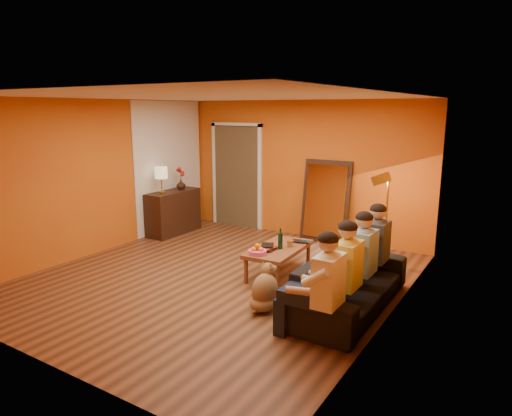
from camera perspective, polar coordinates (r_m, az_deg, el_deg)
The scene contains 27 objects.
room_shell at distance 6.76m, azimuth -3.10°, elevation 2.62°, with size 5.00×5.50×2.60m.
white_accent at distance 9.37m, azimuth -10.78°, elevation 5.13°, with size 0.02×1.90×2.58m, color white.
doorway_recess at distance 9.64m, azimuth -2.02°, elevation 4.03°, with size 1.06×0.30×2.10m, color #3F2D19.
door_jamb_left at distance 9.87m, azimuth -5.16°, elevation 4.19°, with size 0.08×0.06×2.20m, color white.
door_jamb_right at distance 9.24m, azimuth 0.51°, elevation 3.68°, with size 0.08×0.06×2.20m, color white.
door_header at distance 9.45m, azimuth -2.48°, elevation 10.38°, with size 1.22×0.06×0.08m, color white.
mirror_frame at distance 8.55m, azimuth 8.72°, elevation 0.86°, with size 0.92×0.06×1.52m, color #321910.
mirror_glass at distance 8.51m, azimuth 8.61°, elevation 0.81°, with size 0.78×0.02×1.36m, color white.
sideboard at distance 9.21m, azimuth -10.27°, elevation -0.50°, with size 0.44×1.18×0.85m, color #321910.
table_lamp at distance 8.87m, azimuth -11.74°, elevation 3.42°, with size 0.24×0.24×0.51m, color beige, non-canonical shape.
sofa at distance 5.85m, azimuth 11.64°, elevation -9.17°, with size 0.85×2.18×0.64m, color black.
coffee_table at distance 6.88m, azimuth 2.87°, elevation -6.59°, with size 0.62×1.22×0.42m, color brown, non-canonical shape.
floor_lamp at distance 7.37m, azimuth 15.97°, elevation -1.64°, with size 0.30×0.24×1.44m, color #AA9232, non-canonical shape.
dog at distance 5.68m, azimuth 1.12°, elevation -9.82°, with size 0.32×0.50×0.59m, color #9E7047, non-canonical shape.
person_far_left at distance 4.83m, azimuth 9.03°, elevation -10.04°, with size 0.70×0.44×1.22m, color white, non-canonical shape.
person_mid_left at distance 5.31m, azimuth 11.38°, elevation -8.04°, with size 0.70×0.44×1.22m, color #E1CD4B, non-canonical shape.
person_mid_right at distance 5.80m, azimuth 13.32°, elevation -6.37°, with size 0.70×0.44×1.22m, color #80A4C7, non-canonical shape.
person_far_right at distance 6.30m, azimuth 14.94°, elevation -4.95°, with size 0.70×0.44×1.22m, color #35353A, non-canonical shape.
fruit_bowl at distance 6.46m, azimuth 0.17°, elevation -5.11°, with size 0.26×0.26×0.16m, color #E2509A, non-canonical shape.
wine_bottle at distance 6.70m, azimuth 3.06°, elevation -3.83°, with size 0.07×0.07×0.31m, color black.
tumbler at distance 6.84m, azimuth 4.26°, elevation -4.42°, with size 0.11×0.11×0.10m, color #B27F3F.
laptop at distance 7.02m, azimuth 5.57°, elevation -4.31°, with size 0.35×0.22×0.03m, color black.
book_lower at distance 6.73m, azimuth 0.71°, elevation -5.01°, with size 0.20×0.27×0.03m, color #321910.
book_mid at distance 6.72m, azimuth 0.83°, elevation -4.82°, with size 0.19×0.26×0.02m, color #9F2112.
book_upper at distance 6.71m, azimuth 0.67°, elevation -4.67°, with size 0.18×0.24×0.02m, color black.
vase at distance 9.30m, azimuth -9.37°, elevation 2.92°, with size 0.18×0.18×0.19m, color #321910.
flowers at distance 9.26m, azimuth -9.42°, elevation 4.44°, with size 0.17×0.17×0.45m, color #9F2112, non-canonical shape.
Camera 1 is at (3.83, -5.09, 2.43)m, focal length 32.00 mm.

